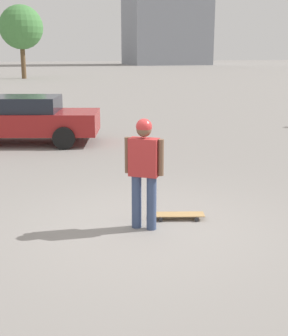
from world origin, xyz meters
TOP-DOWN VIEW (x-y plane):
  - ground_plane at (0.00, 0.00)m, footprint 220.00×220.00m
  - person at (0.00, 0.00)m, footprint 0.41×0.51m
  - skateboard at (-0.24, 0.62)m, footprint 0.45×0.86m
  - car_parked_near at (-7.34, -1.63)m, footprint 2.80×4.73m
  - tree_distant at (-39.74, -0.77)m, footprint 3.99×3.99m

SIDE VIEW (x-z plane):
  - ground_plane at x=0.00m, z-range 0.00..0.00m
  - skateboard at x=-0.24m, z-range 0.03..0.11m
  - car_parked_near at x=-7.34m, z-range 0.03..1.37m
  - person at x=0.00m, z-range 0.14..1.80m
  - tree_distant at x=-39.74m, z-range 1.30..7.95m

